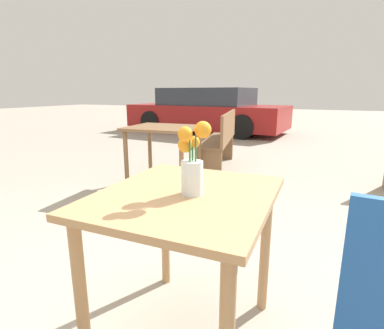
{
  "coord_description": "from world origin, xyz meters",
  "views": [
    {
      "loc": [
        0.52,
        -1.08,
        1.14
      ],
      "look_at": [
        0.03,
        -0.01,
        0.85
      ],
      "focal_mm": 28.0,
      "sensor_mm": 36.0,
      "label": 1
    }
  ],
  "objects_px": {
    "table_front": "(186,219)",
    "flower_vase": "(192,165)",
    "bench_near": "(222,139)",
    "parked_car": "(207,111)",
    "table_back": "(164,137)"
  },
  "relations": [
    {
      "from": "table_front",
      "to": "flower_vase",
      "type": "xyz_separation_m",
      "value": [
        0.03,
        -0.01,
        0.24
      ]
    },
    {
      "from": "table_front",
      "to": "table_back",
      "type": "relative_size",
      "value": 0.96
    },
    {
      "from": "parked_car",
      "to": "bench_near",
      "type": "bearing_deg",
      "value": -65.34
    },
    {
      "from": "table_front",
      "to": "parked_car",
      "type": "bearing_deg",
      "value": 110.94
    },
    {
      "from": "flower_vase",
      "to": "table_back",
      "type": "bearing_deg",
      "value": 122.62
    },
    {
      "from": "flower_vase",
      "to": "table_front",
      "type": "bearing_deg",
      "value": 163.52
    },
    {
      "from": "table_front",
      "to": "table_back",
      "type": "height_order",
      "value": "table_back"
    },
    {
      "from": "parked_car",
      "to": "table_back",
      "type": "bearing_deg",
      "value": -73.9
    },
    {
      "from": "bench_near",
      "to": "parked_car",
      "type": "xyz_separation_m",
      "value": [
        -1.8,
        3.91,
        0.13
      ]
    },
    {
      "from": "table_front",
      "to": "table_back",
      "type": "xyz_separation_m",
      "value": [
        -1.22,
        1.95,
        0.01
      ]
    },
    {
      "from": "flower_vase",
      "to": "parked_car",
      "type": "distance_m",
      "value": 7.51
    },
    {
      "from": "table_front",
      "to": "parked_car",
      "type": "distance_m",
      "value": 7.49
    },
    {
      "from": "table_front",
      "to": "table_back",
      "type": "bearing_deg",
      "value": 122.07
    },
    {
      "from": "table_front",
      "to": "flower_vase",
      "type": "bearing_deg",
      "value": -16.48
    },
    {
      "from": "table_back",
      "to": "parked_car",
      "type": "bearing_deg",
      "value": 106.1
    }
  ]
}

